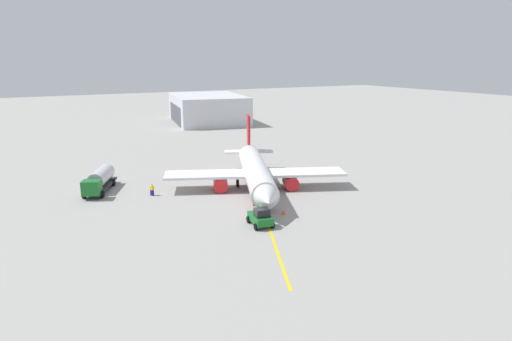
% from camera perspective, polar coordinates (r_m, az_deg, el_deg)
% --- Properties ---
extents(ground_plane, '(400.00, 400.00, 0.00)m').
position_cam_1_polar(ground_plane, '(67.71, 0.00, -2.47)').
color(ground_plane, '#9E9B96').
extents(airplane, '(30.06, 26.38, 9.51)m').
position_cam_1_polar(airplane, '(67.53, -0.04, -0.24)').
color(airplane, white).
rests_on(airplane, ground).
extents(fuel_tanker, '(10.09, 6.61, 3.15)m').
position_cam_1_polar(fuel_tanker, '(70.60, -18.88, -1.10)').
color(fuel_tanker, '#2D2D33').
rests_on(fuel_tanker, ground).
extents(pushback_tug, '(3.87, 2.80, 2.20)m').
position_cam_1_polar(pushback_tug, '(53.41, 0.58, -5.85)').
color(pushback_tug, '#196B28').
rests_on(pushback_tug, ground).
extents(refueling_worker, '(0.63, 0.55, 1.71)m').
position_cam_1_polar(refueling_worker, '(66.59, -12.81, -2.36)').
color(refueling_worker, navy).
rests_on(refueling_worker, ground).
extents(safety_cone_nose, '(0.57, 0.57, 0.64)m').
position_cam_1_polar(safety_cone_nose, '(57.40, 3.46, -5.19)').
color(safety_cone_nose, '#F2590F').
rests_on(safety_cone_nose, ground).
extents(distant_hangar, '(32.77, 25.05, 8.11)m').
position_cam_1_polar(distant_hangar, '(140.98, -6.02, 7.66)').
color(distant_hangar, silver).
rests_on(distant_hangar, ground).
extents(taxi_line_marking, '(55.79, 24.46, 0.01)m').
position_cam_1_polar(taxi_line_marking, '(67.71, 0.00, -2.46)').
color(taxi_line_marking, yellow).
rests_on(taxi_line_marking, ground).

